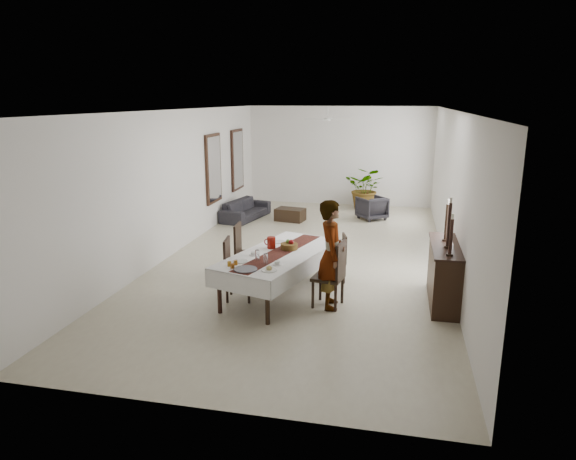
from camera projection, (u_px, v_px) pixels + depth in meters
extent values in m
cube|color=beige|center=(306.00, 256.00, 11.51)|extent=(6.00, 12.00, 0.00)
cube|color=silver|center=(308.00, 110.00, 10.72)|extent=(6.00, 12.00, 0.02)
cube|color=white|center=(339.00, 156.00, 16.79)|extent=(6.00, 0.02, 3.20)
cube|color=white|center=(207.00, 277.00, 5.44)|extent=(6.00, 0.02, 3.20)
cube|color=white|center=(178.00, 181.00, 11.73)|extent=(0.02, 12.00, 3.20)
cube|color=white|center=(451.00, 191.00, 10.50)|extent=(0.02, 12.00, 3.20)
cube|color=black|center=(280.00, 254.00, 9.08)|extent=(1.71, 2.70, 0.05)
cylinder|color=black|center=(219.00, 292.00, 8.38)|extent=(0.09, 0.09, 0.73)
cylinder|color=black|center=(268.00, 302.00, 7.96)|extent=(0.09, 0.09, 0.73)
cylinder|color=black|center=(289.00, 254.00, 10.40)|extent=(0.09, 0.09, 0.73)
cylinder|color=black|center=(330.00, 261.00, 9.98)|extent=(0.09, 0.09, 0.73)
cube|color=white|center=(280.00, 253.00, 9.07)|extent=(1.94, 2.93, 0.01)
cube|color=white|center=(251.00, 256.00, 9.40)|extent=(0.77, 2.58, 0.31)
cube|color=silver|center=(310.00, 266.00, 8.83)|extent=(0.77, 2.58, 0.31)
cube|color=white|center=(237.00, 284.00, 7.97)|extent=(1.18, 0.36, 0.31)
cube|color=white|center=(313.00, 243.00, 10.25)|extent=(1.18, 0.36, 0.31)
cube|color=#5B221A|center=(280.00, 252.00, 9.07)|extent=(1.09, 2.60, 0.00)
cylinder|color=maroon|center=(271.00, 243.00, 9.30)|extent=(0.19, 0.19, 0.21)
torus|color=maroon|center=(267.00, 242.00, 9.34)|extent=(0.13, 0.06, 0.13)
cylinder|color=white|center=(266.00, 259.00, 8.42)|extent=(0.07, 0.07, 0.18)
cylinder|color=white|center=(257.00, 255.00, 8.61)|extent=(0.07, 0.07, 0.18)
cylinder|color=white|center=(277.00, 263.00, 8.39)|extent=(0.09, 0.09, 0.06)
cylinder|color=white|center=(277.00, 264.00, 8.39)|extent=(0.16, 0.16, 0.01)
cylinder|color=white|center=(254.00, 253.00, 8.90)|extent=(0.09, 0.09, 0.06)
cylinder|color=white|center=(254.00, 255.00, 8.91)|extent=(0.16, 0.16, 0.01)
cylinder|color=silver|center=(269.00, 270.00, 8.11)|extent=(0.25, 0.25, 0.02)
sphere|color=#DCC16B|center=(269.00, 268.00, 8.11)|extent=(0.09, 0.09, 0.09)
cylinder|color=silver|center=(240.00, 261.00, 8.55)|extent=(0.25, 0.25, 0.02)
cylinder|color=silver|center=(279.00, 242.00, 9.71)|extent=(0.25, 0.25, 0.02)
cylinder|color=#3F3E43|center=(245.00, 269.00, 8.14)|extent=(0.38, 0.38, 0.02)
cylinder|color=brown|center=(232.00, 266.00, 8.21)|extent=(0.07, 0.07, 0.08)
cylinder|color=#9B6816|center=(229.00, 264.00, 8.31)|extent=(0.07, 0.07, 0.08)
cylinder|color=#995916|center=(236.00, 263.00, 8.38)|extent=(0.07, 0.07, 0.08)
cylinder|color=brown|center=(289.00, 246.00, 9.26)|extent=(0.31, 0.31, 0.10)
sphere|color=maroon|center=(291.00, 242.00, 9.24)|extent=(0.09, 0.09, 0.09)
sphere|color=#568829|center=(288.00, 241.00, 9.28)|extent=(0.08, 0.08, 0.08)
cube|color=black|center=(328.00, 278.00, 8.65)|extent=(0.56, 0.56, 0.06)
cylinder|color=black|center=(335.00, 298.00, 8.46)|extent=(0.06, 0.06, 0.48)
cylinder|color=black|center=(342.00, 290.00, 8.82)|extent=(0.06, 0.06, 0.48)
cylinder|color=black|center=(313.00, 295.00, 8.61)|extent=(0.06, 0.06, 0.48)
cylinder|color=black|center=(320.00, 287.00, 8.96)|extent=(0.06, 0.06, 0.48)
cube|color=black|center=(341.00, 260.00, 8.48)|extent=(0.13, 0.48, 0.62)
cube|color=black|center=(335.00, 261.00, 9.86)|extent=(0.48, 0.48, 0.04)
cylinder|color=black|center=(344.00, 274.00, 9.77)|extent=(0.05, 0.05, 0.39)
cylinder|color=black|center=(341.00, 268.00, 10.08)|extent=(0.05, 0.05, 0.39)
cylinder|color=black|center=(327.00, 274.00, 9.75)|extent=(0.05, 0.05, 0.39)
cylinder|color=black|center=(325.00, 269.00, 10.06)|extent=(0.05, 0.05, 0.39)
cube|color=black|center=(344.00, 247.00, 9.81)|extent=(0.14, 0.39, 0.50)
cube|color=black|center=(239.00, 273.00, 8.95)|extent=(0.53, 0.53, 0.05)
cylinder|color=black|center=(231.00, 282.00, 9.21)|extent=(0.05, 0.05, 0.46)
cylinder|color=black|center=(227.00, 290.00, 8.84)|extent=(0.05, 0.05, 0.46)
cylinder|color=black|center=(252.00, 283.00, 9.18)|extent=(0.05, 0.05, 0.46)
cylinder|color=black|center=(249.00, 291.00, 8.82)|extent=(0.05, 0.05, 0.46)
cube|color=black|center=(227.00, 255.00, 8.89)|extent=(0.11, 0.47, 0.59)
cube|color=black|center=(248.00, 255.00, 10.01)|extent=(0.48, 0.48, 0.05)
cylinder|color=black|center=(242.00, 263.00, 10.28)|extent=(0.05, 0.05, 0.45)
cylinder|color=black|center=(237.00, 269.00, 9.92)|extent=(0.05, 0.05, 0.45)
cylinder|color=black|center=(260.00, 264.00, 10.22)|extent=(0.05, 0.05, 0.45)
cylinder|color=black|center=(256.00, 270.00, 9.86)|extent=(0.05, 0.05, 0.45)
cube|color=black|center=(238.00, 239.00, 9.96)|extent=(0.07, 0.46, 0.58)
imported|color=#9B9EA3|center=(331.00, 255.00, 8.51)|extent=(0.54, 0.73, 1.84)
cube|color=black|center=(444.00, 275.00, 8.78)|extent=(0.45, 1.67, 1.00)
cube|color=black|center=(446.00, 246.00, 8.65)|extent=(0.49, 1.74, 0.03)
cylinder|color=black|center=(450.00, 255.00, 8.07)|extent=(0.11, 0.11, 0.03)
cylinder|color=black|center=(451.00, 237.00, 7.99)|extent=(0.06, 0.06, 0.56)
cylinder|color=white|center=(453.00, 216.00, 7.91)|extent=(0.04, 0.04, 0.09)
cylinder|color=black|center=(447.00, 247.00, 8.49)|extent=(0.11, 0.11, 0.03)
cylinder|color=black|center=(449.00, 225.00, 8.39)|extent=(0.06, 0.06, 0.72)
cylinder|color=white|center=(451.00, 200.00, 8.29)|extent=(0.04, 0.04, 0.09)
cylinder|color=black|center=(445.00, 240.00, 8.91)|extent=(0.11, 0.11, 0.03)
cylinder|color=black|center=(447.00, 222.00, 8.83)|extent=(0.06, 0.06, 0.61)
cylinder|color=silver|center=(448.00, 202.00, 8.74)|extent=(0.04, 0.04, 0.09)
imported|color=#272429|center=(246.00, 209.00, 15.04)|extent=(1.10, 2.00, 0.55)
imported|color=#2A262C|center=(372.00, 208.00, 14.95)|extent=(1.02, 1.02, 0.67)
cube|color=black|center=(290.00, 215.00, 14.81)|extent=(0.89, 0.67, 0.36)
imported|color=#2F4F1F|center=(366.00, 188.00, 16.23)|extent=(1.44, 1.32, 1.35)
cube|color=black|center=(213.00, 169.00, 13.81)|extent=(0.06, 1.05, 1.85)
cube|color=white|center=(215.00, 169.00, 13.80)|extent=(0.01, 0.90, 1.70)
cube|color=black|center=(237.00, 160.00, 15.79)|extent=(0.06, 1.05, 1.85)
cube|color=silver|center=(238.00, 160.00, 15.79)|extent=(0.01, 0.90, 1.70)
cylinder|color=silver|center=(328.00, 111.00, 13.58)|extent=(0.04, 0.04, 0.20)
cylinder|color=silver|center=(327.00, 119.00, 13.63)|extent=(0.16, 0.16, 0.08)
cube|color=white|center=(329.00, 119.00, 13.96)|extent=(0.10, 0.55, 0.01)
cube|color=white|center=(326.00, 120.00, 13.30)|extent=(0.10, 0.55, 0.01)
cube|color=white|center=(341.00, 119.00, 13.56)|extent=(0.55, 0.10, 0.01)
cube|color=silver|center=(314.00, 119.00, 13.70)|extent=(0.55, 0.10, 0.01)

